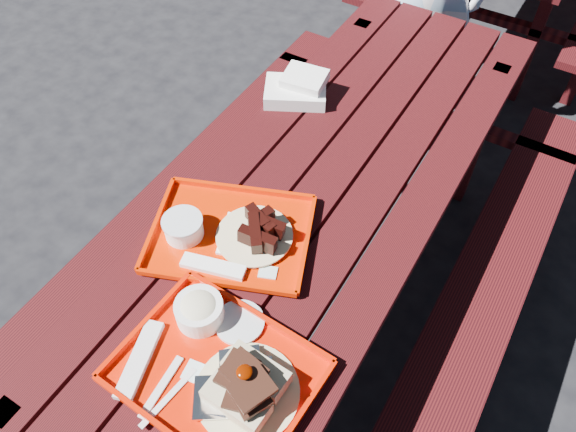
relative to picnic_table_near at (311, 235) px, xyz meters
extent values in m
plane|color=black|center=(0.00, 0.00, -0.56)|extent=(60.00, 60.00, 0.00)
cube|color=#3C0B0C|center=(-0.30, 0.00, 0.17)|extent=(0.14, 2.40, 0.04)
cube|color=#3C0B0C|center=(-0.15, 0.00, 0.17)|extent=(0.14, 2.40, 0.04)
cube|color=#3C0B0C|center=(0.00, 0.00, 0.17)|extent=(0.14, 2.40, 0.04)
cube|color=#3C0B0C|center=(0.15, 0.00, 0.17)|extent=(0.14, 2.40, 0.04)
cube|color=#3C0B0C|center=(0.30, 0.00, 0.17)|extent=(0.14, 2.40, 0.04)
cube|color=#3C0B0C|center=(-0.58, 0.00, -0.13)|extent=(0.25, 2.40, 0.04)
cube|color=#3C0B0C|center=(-0.58, -0.84, -0.35)|extent=(0.06, 0.06, 0.42)
cube|color=#3C0B0C|center=(-0.58, 0.84, -0.35)|extent=(0.06, 0.06, 0.42)
cube|color=#3C0B0C|center=(0.58, 0.00, -0.13)|extent=(0.25, 2.40, 0.04)
cube|color=#3C0B0C|center=(0.58, 0.84, -0.35)|extent=(0.06, 0.06, 0.42)
cube|color=#3C0B0C|center=(-0.30, 0.96, -0.19)|extent=(0.06, 0.06, 0.75)
cube|color=#3C0B0C|center=(0.30, 0.96, -0.19)|extent=(0.06, 0.06, 0.75)
cube|color=#3C0B0C|center=(0.00, 0.96, -0.13)|extent=(1.40, 0.06, 0.04)
cube|color=#3C0B0C|center=(-0.58, 1.96, -0.35)|extent=(0.06, 0.06, 0.42)
cube|color=#3C0B0C|center=(-0.30, 1.84, -0.19)|extent=(0.06, 0.06, 0.75)
cube|color=#3C0B0C|center=(0.30, 1.84, -0.19)|extent=(0.06, 0.06, 0.75)
cube|color=#3C0B0C|center=(0.00, 1.84, -0.13)|extent=(1.40, 0.06, 0.04)
cube|color=red|center=(0.08, -0.62, 0.20)|extent=(0.48, 0.38, 0.01)
cube|color=red|center=(0.09, -0.44, 0.21)|extent=(0.46, 0.04, 0.02)
cube|color=red|center=(0.07, -0.80, 0.21)|extent=(0.46, 0.04, 0.02)
cube|color=red|center=(0.31, -0.63, 0.21)|extent=(0.03, 0.36, 0.02)
cube|color=red|center=(-0.15, -0.61, 0.21)|extent=(0.03, 0.36, 0.02)
cylinder|color=beige|center=(0.17, -0.63, 0.21)|extent=(0.25, 0.25, 0.01)
cube|color=#C7B78C|center=(0.17, -0.67, 0.24)|extent=(0.16, 0.08, 0.05)
cube|color=#C7B78C|center=(0.17, -0.58, 0.24)|extent=(0.16, 0.08, 0.05)
ellipsoid|color=#490F00|center=(0.17, -0.63, 0.33)|extent=(0.04, 0.04, 0.02)
cylinder|color=white|center=(-0.04, -0.52, 0.23)|extent=(0.13, 0.13, 0.06)
ellipsoid|color=beige|center=(-0.04, -0.52, 0.25)|extent=(0.11, 0.11, 0.05)
cylinder|color=silver|center=(0.05, -0.48, 0.21)|extent=(0.13, 0.13, 0.01)
cube|color=white|center=(-0.10, -0.70, 0.21)|extent=(0.11, 0.22, 0.02)
cube|color=white|center=(-0.01, -0.72, 0.21)|extent=(0.03, 0.17, 0.01)
cube|color=white|center=(0.02, -0.73, 0.21)|extent=(0.04, 0.18, 0.01)
cube|color=white|center=(0.03, -0.65, 0.20)|extent=(0.06, 0.06, 0.00)
cube|color=red|center=(-0.13, -0.26, 0.20)|extent=(0.54, 0.49, 0.01)
cube|color=red|center=(-0.20, -0.09, 0.21)|extent=(0.42, 0.18, 0.02)
cube|color=red|center=(-0.07, -0.42, 0.21)|extent=(0.42, 0.18, 0.02)
cube|color=red|center=(0.08, -0.17, 0.21)|extent=(0.14, 0.33, 0.02)
cube|color=red|center=(-0.34, -0.34, 0.21)|extent=(0.14, 0.33, 0.02)
cube|color=white|center=(-0.08, -0.24, 0.21)|extent=(0.20, 0.20, 0.01)
cylinder|color=beige|center=(-0.07, -0.23, 0.21)|extent=(0.22, 0.22, 0.01)
cylinder|color=white|center=(-0.25, -0.32, 0.23)|extent=(0.11, 0.11, 0.06)
cylinder|color=silver|center=(-0.25, -0.32, 0.26)|extent=(0.12, 0.12, 0.01)
cube|color=white|center=(-0.11, -0.38, 0.21)|extent=(0.19, 0.09, 0.02)
cube|color=silver|center=(0.03, -0.31, 0.20)|extent=(0.06, 0.06, 0.00)
cube|color=white|center=(-0.29, 0.39, 0.21)|extent=(0.27, 0.24, 0.05)
cube|color=white|center=(-0.28, 0.42, 0.26)|extent=(0.16, 0.14, 0.04)
camera|label=1|loc=(0.52, -1.02, 1.51)|focal=35.00mm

